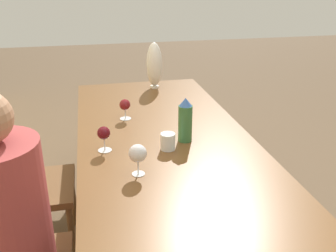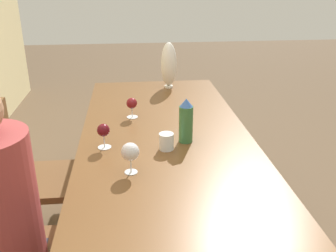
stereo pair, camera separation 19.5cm
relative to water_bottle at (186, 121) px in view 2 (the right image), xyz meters
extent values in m
cube|color=brown|center=(-0.05, 0.10, -0.14)|extent=(2.48, 0.95, 0.04)
cylinder|color=brown|center=(1.08, -0.28, -0.50)|extent=(0.07, 0.07, 0.68)
cylinder|color=brown|center=(1.08, 0.47, -0.50)|extent=(0.07, 0.07, 0.68)
cylinder|color=#336638|center=(0.00, 0.00, -0.02)|extent=(0.08, 0.08, 0.20)
cone|color=#33599E|center=(0.00, 0.00, 0.10)|extent=(0.07, 0.07, 0.04)
cylinder|color=silver|center=(-0.08, 0.11, -0.07)|extent=(0.08, 0.08, 0.09)
cylinder|color=silver|center=(1.00, -0.02, -0.11)|extent=(0.07, 0.07, 0.01)
ellipsoid|color=silver|center=(1.00, -0.02, 0.07)|extent=(0.12, 0.12, 0.34)
cylinder|color=silver|center=(0.39, 0.28, -0.12)|extent=(0.07, 0.07, 0.00)
cylinder|color=silver|center=(0.39, 0.28, -0.08)|extent=(0.01, 0.01, 0.06)
sphere|color=maroon|center=(0.39, 0.28, -0.02)|extent=(0.07, 0.07, 0.07)
cylinder|color=silver|center=(-0.31, 0.30, -0.12)|extent=(0.06, 0.06, 0.00)
cylinder|color=silver|center=(-0.31, 0.30, -0.08)|extent=(0.01, 0.01, 0.07)
sphere|color=silver|center=(-0.31, 0.30, -0.01)|extent=(0.08, 0.08, 0.08)
cylinder|color=silver|center=(-0.03, 0.43, -0.12)|extent=(0.07, 0.07, 0.00)
cylinder|color=silver|center=(-0.03, 0.43, -0.08)|extent=(0.01, 0.01, 0.07)
sphere|color=#510C14|center=(-0.03, 0.43, -0.02)|extent=(0.07, 0.07, 0.07)
cube|color=brown|center=(0.18, 0.84, -0.42)|extent=(0.44, 0.44, 0.04)
cylinder|color=brown|center=(-0.01, 0.65, -0.64)|extent=(0.04, 0.04, 0.40)
cylinder|color=brown|center=(0.37, 0.65, -0.64)|extent=(0.04, 0.04, 0.40)
cylinder|color=brown|center=(-0.01, 1.03, -0.64)|extent=(0.04, 0.04, 0.40)
cylinder|color=brown|center=(0.37, 1.03, -0.64)|extent=(0.04, 0.04, 0.40)
camera|label=1|loc=(-1.78, 0.48, 0.74)|focal=40.00mm
camera|label=2|loc=(-1.81, 0.28, 0.74)|focal=40.00mm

